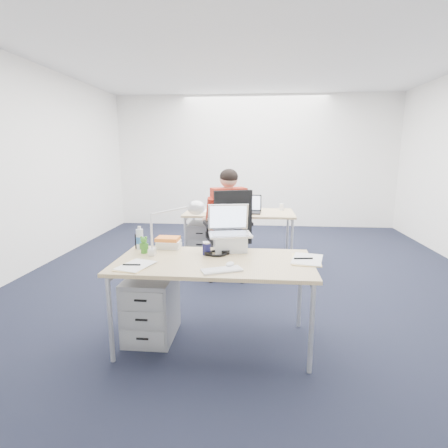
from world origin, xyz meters
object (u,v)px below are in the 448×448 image
Objects in this scene: book_stack at (168,242)px; desk_lamp at (169,227)px; headphones at (217,253)px; far_cup at (282,207)px; bear_figurine at (144,245)px; dark_laptop at (248,204)px; can_koozie at (207,248)px; desk_far at (239,215)px; office_chair at (228,252)px; cordless_phone at (137,241)px; wireless_keyboard at (222,270)px; drawer_pedestal_far at (202,241)px; drawer_pedestal_near at (151,307)px; silver_laptop at (230,229)px; sunglasses at (224,252)px; water_bottle at (140,238)px; seated_person at (225,222)px; computer_mouse at (230,264)px; desk_near at (214,266)px.

desk_lamp is (0.07, -0.25, 0.20)m from book_stack.
book_stack reaches higher than headphones.
headphones is 2.19× the size of far_cup.
dark_laptop reaches higher than bear_figurine.
desk_far is at bearing 85.68° from can_koozie.
office_chair reaches higher than far_cup.
desk_lamp is (0.35, -0.19, 0.18)m from cordless_phone.
office_chair is 0.89m from dark_laptop.
wireless_keyboard is 0.60× the size of desk_lamp.
desk_lamp reaches higher than drawer_pedestal_far.
headphones is (0.57, 0.11, 0.47)m from drawer_pedestal_near.
silver_laptop reaches higher than bear_figurine.
wireless_keyboard is 0.82m from book_stack.
drawer_pedestal_far is 2.30m from sunglasses.
book_stack is at bearing -105.06° from desk_far.
cordless_phone reaches higher than drawer_pedestal_near.
cordless_phone is (-0.85, -0.03, -0.13)m from silver_laptop.
silver_laptop is 0.59m from book_stack.
water_bottle is 0.96× the size of book_stack.
sunglasses is (0.80, -0.07, -0.06)m from cordless_phone.
seated_person is 0.60m from dark_laptop.
headphones is at bearing -9.50° from water_bottle.
drawer_pedestal_far is 1.39× the size of silver_laptop.
computer_mouse is 0.45× the size of book_stack.
can_koozie is 0.52× the size of book_stack.
book_stack is (0.09, 0.30, 0.50)m from drawer_pedestal_near.
drawer_pedestal_near is at bearing -160.37° from desk_lamp.
can_koozie is (-0.19, -0.16, -0.14)m from silver_laptop.
sunglasses reaches higher than drawer_pedestal_far.
desk_lamp is at bearing 171.90° from headphones.
bear_figurine reaches higher than can_koozie.
desk_far is at bearing 66.83° from wireless_keyboard.
computer_mouse is 0.45× the size of headphones.
cordless_phone is 0.43m from desk_lamp.
office_chair is 1.94m from wireless_keyboard.
sunglasses reaches higher than wireless_keyboard.
can_koozie reaches higher than desk_near.
headphones is 1.06× the size of water_bottle.
desk_lamp reaches higher than bear_figurine.
desk_near is 1.68m from office_chair.
silver_laptop is (0.18, -1.50, 0.24)m from seated_person.
desk_near is at bearing -92.11° from desk_far.
far_cup is (0.73, 2.61, 0.10)m from desk_near.
can_koozie is (-0.17, 0.41, 0.05)m from wireless_keyboard.
computer_mouse is at bearing -87.55° from dark_laptop.
desk_lamp reaches higher than dark_laptop.
headphones reaches higher than drawer_pedestal_far.
headphones reaches higher than computer_mouse.
bear_figurine is 0.69× the size of book_stack.
computer_mouse is at bearing -104.54° from office_chair.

